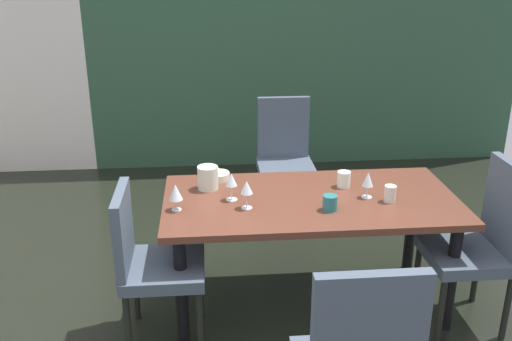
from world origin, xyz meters
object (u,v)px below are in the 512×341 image
at_px(chair_left_near, 149,258).
at_px(serving_bowl_center, 218,176).
at_px(chair_right_near, 481,239).
at_px(dining_table, 310,211).
at_px(pitcher_south, 208,177).
at_px(chair_head_far, 285,155).
at_px(wine_glass_rear, 231,181).
at_px(cup_corner, 330,203).
at_px(cup_north, 390,194).
at_px(cup_right, 344,179).
at_px(wine_glass_west, 368,180).
at_px(wine_glass_east, 176,192).
at_px(wine_glass_left, 247,188).

height_order(chair_left_near, serving_bowl_center, chair_left_near).
distance_m(chair_right_near, chair_left_near, 1.86).
height_order(dining_table, pitcher_south, pitcher_south).
height_order(chair_head_far, pitcher_south, chair_head_far).
bearing_deg(wine_glass_rear, chair_head_far, 68.83).
xyz_separation_m(dining_table, chair_right_near, (0.93, -0.27, -0.09)).
distance_m(cup_corner, pitcher_south, 0.76).
bearing_deg(chair_right_near, chair_left_near, 90.00).
xyz_separation_m(dining_table, pitcher_south, (-0.60, 0.19, 0.16)).
distance_m(wine_glass_rear, cup_north, 0.91).
xyz_separation_m(dining_table, cup_right, (0.23, 0.15, 0.13)).
height_order(wine_glass_west, wine_glass_rear, wine_glass_rear).
height_order(wine_glass_east, cup_north, wine_glass_east).
relative_size(wine_glass_west, cup_right, 1.62).
height_order(chair_left_near, wine_glass_rear, chair_left_near).
bearing_deg(chair_left_near, cup_corner, 95.45).
xyz_separation_m(chair_right_near, wine_glass_rear, (-1.40, 0.28, 0.29)).
height_order(wine_glass_east, pitcher_south, wine_glass_east).
relative_size(wine_glass_west, wine_glass_left, 0.96).
bearing_deg(wine_glass_east, cup_right, 13.99).
height_order(wine_glass_west, serving_bowl_center, wine_glass_west).
distance_m(wine_glass_east, cup_corner, 0.86).
bearing_deg(cup_right, pitcher_south, 177.12).
xyz_separation_m(chair_right_near, chair_left_near, (-1.86, 0.00, -0.03)).
relative_size(chair_left_near, cup_north, 9.38).
height_order(wine_glass_left, serving_bowl_center, wine_glass_left).
xyz_separation_m(chair_right_near, cup_corner, (-0.86, 0.10, 0.22)).
bearing_deg(wine_glass_west, cup_right, 119.67).
bearing_deg(cup_right, dining_table, -146.71).
relative_size(dining_table, cup_north, 17.72).
bearing_deg(dining_table, pitcher_south, 162.15).
bearing_deg(chair_right_near, wine_glass_rear, 78.58).
xyz_separation_m(chair_right_near, cup_right, (-0.71, 0.42, 0.22)).
height_order(chair_left_near, cup_right, chair_left_near).
bearing_deg(wine_glass_rear, wine_glass_west, -2.45).
relative_size(wine_glass_west, pitcher_south, 1.09).
relative_size(chair_left_near, wine_glass_rear, 5.51).
xyz_separation_m(chair_head_far, wine_glass_west, (0.31, -1.28, 0.29)).
relative_size(chair_right_near, wine_glass_west, 6.25).
bearing_deg(cup_corner, pitcher_south, 151.34).
distance_m(dining_table, cup_north, 0.47).
distance_m(chair_head_far, pitcher_south, 1.26).
bearing_deg(pitcher_south, chair_left_near, -125.63).
bearing_deg(wine_glass_west, serving_bowl_center, 157.19).
bearing_deg(cup_north, wine_glass_east, -179.49).
distance_m(wine_glass_west, cup_right, 0.21).
relative_size(dining_table, chair_head_far, 1.75).
bearing_deg(pitcher_south, chair_head_far, 60.01).
height_order(dining_table, chair_left_near, chair_left_near).
xyz_separation_m(chair_left_near, wine_glass_west, (1.25, 0.25, 0.31)).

